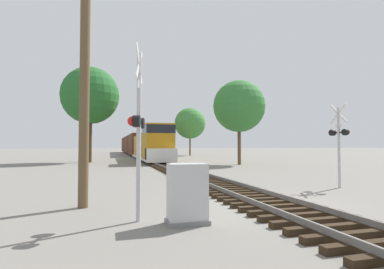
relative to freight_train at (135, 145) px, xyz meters
name	(u,v)px	position (x,y,z in m)	size (l,w,h in m)	color
ground_plane	(263,204)	(0.00, -51.52, -2.04)	(400.00, 400.00, 0.00)	slate
rail_track_bed	(263,200)	(0.00, -51.52, -1.90)	(2.60, 160.00, 0.31)	black
freight_train	(135,145)	(0.00, 0.00, 0.00)	(3.00, 63.45, 4.25)	#B77A14
crossing_signal_near	(138,125)	(-4.31, -52.69, 0.49)	(0.53, 1.01, 4.61)	#B7B7BC
crossing_signal_far	(339,137)	(5.42, -48.94, 0.33)	(0.46, 1.02, 3.95)	#B7B7BC
relay_cabinet	(187,194)	(-3.12, -53.28, -1.29)	(1.06, 0.64, 1.52)	slate
utility_pole	(85,74)	(-5.83, -50.47, 2.27)	(1.80, 0.32, 8.40)	brown
tree_far_right	(239,106)	(7.95, -32.15, 4.01)	(5.38, 5.38, 8.75)	brown
tree_mid_background	(90,96)	(-7.24, -23.74, 5.80)	(6.70, 6.70, 11.22)	#473521
tree_deep_background	(190,123)	(10.33, -3.84, 4.32)	(6.12, 6.12, 9.43)	brown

